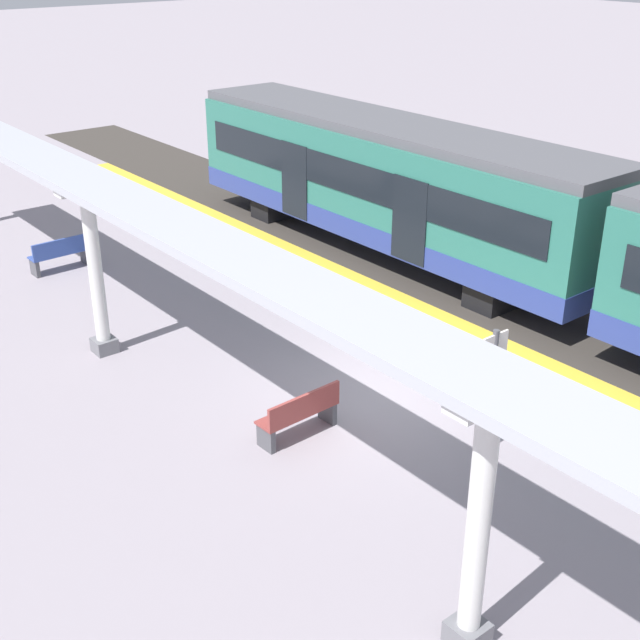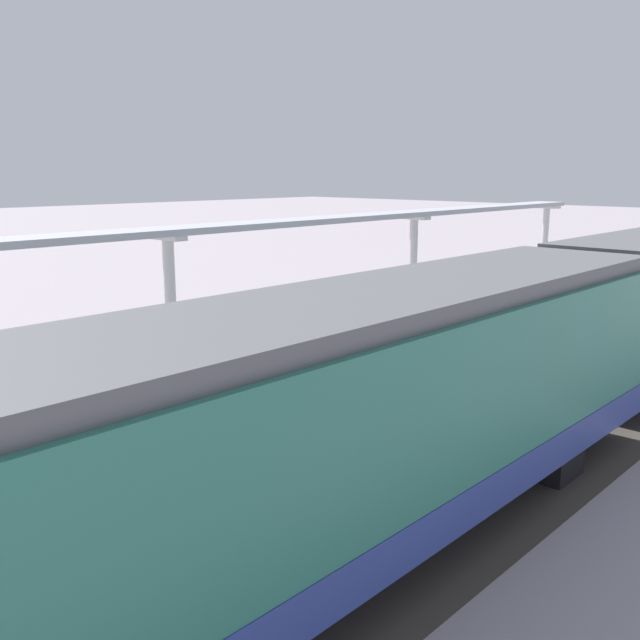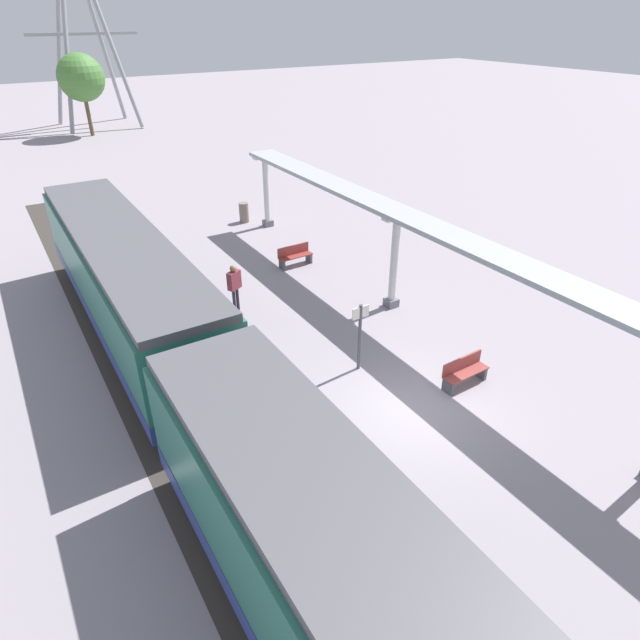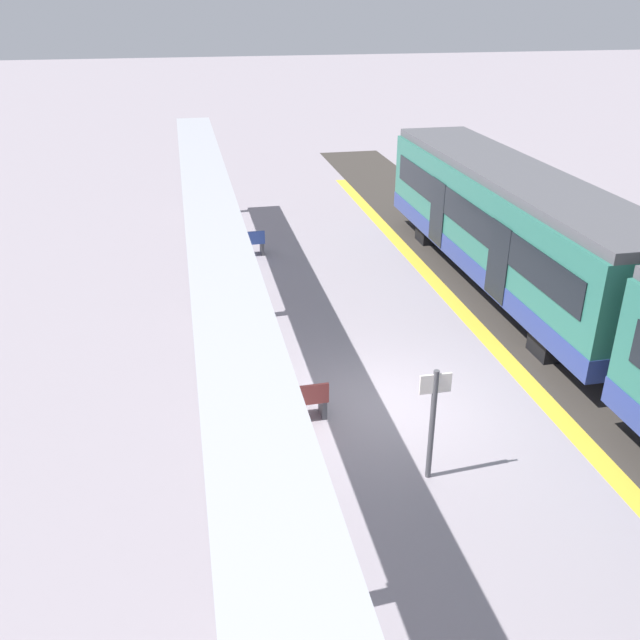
{
  "view_description": "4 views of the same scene",
  "coord_description": "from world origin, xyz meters",
  "px_view_note": "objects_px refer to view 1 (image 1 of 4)",
  "views": [
    {
      "loc": [
        9.25,
        9.7,
        7.78
      ],
      "look_at": [
        0.67,
        -0.96,
        1.37
      ],
      "focal_mm": 46.69,
      "sensor_mm": 36.0,
      "label": 1
    },
    {
      "loc": [
        -10.55,
        14.42,
        4.92
      ],
      "look_at": [
        -1.56,
        4.87,
        2.11
      ],
      "focal_mm": 38.97,
      "sensor_mm": 36.0,
      "label": 2
    },
    {
      "loc": [
        -8.16,
        -8.33,
        9.49
      ],
      "look_at": [
        -0.77,
        3.57,
        1.33
      ],
      "focal_mm": 30.07,
      "sensor_mm": 36.0,
      "label": 3
    },
    {
      "loc": [
        3.76,
        11.68,
        7.89
      ],
      "look_at": [
        1.37,
        -0.06,
        2.11
      ],
      "focal_mm": 38.22,
      "sensor_mm": 36.0,
      "label": 4
    }
  ],
  "objects_px": {
    "canopy_pillar_second": "(95,271)",
    "platform_info_sign": "(492,380)",
    "train_near_carriage": "(386,185)",
    "canopy_pillar_third": "(478,525)",
    "bench_far_end": "(60,254)",
    "bench_mid_platform": "(300,414)"
  },
  "relations": [
    {
      "from": "train_near_carriage",
      "to": "canopy_pillar_third",
      "type": "relative_size",
      "value": 3.81
    },
    {
      "from": "canopy_pillar_third",
      "to": "bench_mid_platform",
      "type": "relative_size",
      "value": 2.3
    },
    {
      "from": "bench_far_end",
      "to": "canopy_pillar_second",
      "type": "bearing_deg",
      "value": 76.52
    },
    {
      "from": "canopy_pillar_second",
      "to": "bench_mid_platform",
      "type": "bearing_deg",
      "value": 103.48
    },
    {
      "from": "canopy_pillar_second",
      "to": "platform_info_sign",
      "type": "xyz_separation_m",
      "value": [
        -3.32,
        7.23,
        -0.44
      ]
    },
    {
      "from": "bench_mid_platform",
      "to": "bench_far_end",
      "type": "bearing_deg",
      "value": -89.81
    },
    {
      "from": "train_near_carriage",
      "to": "platform_info_sign",
      "type": "height_order",
      "value": "train_near_carriage"
    },
    {
      "from": "canopy_pillar_second",
      "to": "bench_far_end",
      "type": "distance_m",
      "value": 5.16
    },
    {
      "from": "train_near_carriage",
      "to": "bench_mid_platform",
      "type": "height_order",
      "value": "train_near_carriage"
    },
    {
      "from": "bench_mid_platform",
      "to": "platform_info_sign",
      "type": "distance_m",
      "value": 3.21
    },
    {
      "from": "canopy_pillar_third",
      "to": "bench_far_end",
      "type": "relative_size",
      "value": 2.3
    },
    {
      "from": "canopy_pillar_third",
      "to": "bench_mid_platform",
      "type": "bearing_deg",
      "value": -103.86
    },
    {
      "from": "platform_info_sign",
      "to": "bench_far_end",
      "type": "bearing_deg",
      "value": -79.86
    },
    {
      "from": "canopy_pillar_third",
      "to": "bench_mid_platform",
      "type": "xyz_separation_m",
      "value": [
        -1.19,
        -4.84,
        -1.32
      ]
    },
    {
      "from": "bench_far_end",
      "to": "platform_info_sign",
      "type": "xyz_separation_m",
      "value": [
        -2.16,
        12.08,
        0.89
      ]
    },
    {
      "from": "bench_mid_platform",
      "to": "platform_info_sign",
      "type": "xyz_separation_m",
      "value": [
        -2.13,
        2.24,
        0.89
      ]
    },
    {
      "from": "train_near_carriage",
      "to": "platform_info_sign",
      "type": "distance_m",
      "value": 9.53
    },
    {
      "from": "train_near_carriage",
      "to": "canopy_pillar_second",
      "type": "xyz_separation_m",
      "value": [
        8.46,
        0.78,
        -0.07
      ]
    },
    {
      "from": "canopy_pillar_second",
      "to": "bench_far_end",
      "type": "relative_size",
      "value": 2.3
    },
    {
      "from": "bench_mid_platform",
      "to": "canopy_pillar_third",
      "type": "bearing_deg",
      "value": 76.14
    },
    {
      "from": "canopy_pillar_second",
      "to": "canopy_pillar_third",
      "type": "relative_size",
      "value": 1.0
    },
    {
      "from": "train_near_carriage",
      "to": "platform_info_sign",
      "type": "xyz_separation_m",
      "value": [
        5.14,
        8.01,
        -0.5
      ]
    }
  ]
}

